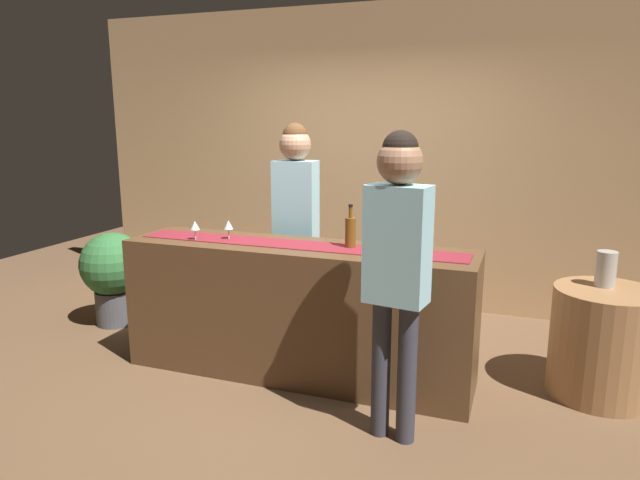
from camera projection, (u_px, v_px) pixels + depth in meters
ground_plane at (298, 373)px, 4.22m from camera, size 10.00×10.00×0.00m
back_wall at (370, 158)px, 5.65m from camera, size 6.00×0.12×2.90m
bar_counter at (297, 310)px, 4.11m from camera, size 2.52×0.60×0.97m
counter_runner_cloth at (297, 245)px, 4.01m from camera, size 2.39×0.28×0.01m
wine_bottle_clear at (386, 237)px, 3.74m from camera, size 0.07×0.07×0.30m
wine_bottle_amber at (350, 232)px, 3.91m from camera, size 0.07×0.07×0.30m
wine_glass_near_customer at (229, 225)px, 4.18m from camera, size 0.07×0.07×0.14m
wine_glass_mid_counter at (195, 226)px, 4.15m from camera, size 0.07×0.07×0.14m
bartender at (296, 208)px, 4.59m from camera, size 0.35×0.25×1.80m
customer_sipping at (397, 253)px, 3.14m from camera, size 0.37×0.25×1.78m
round_side_table at (603, 343)px, 3.82m from camera, size 0.68×0.68×0.74m
vase_on_side_table at (606, 269)px, 3.79m from camera, size 0.13×0.13×0.24m
potted_plant_tall at (113, 272)px, 5.13m from camera, size 0.58×0.58×0.84m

